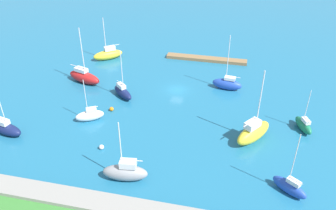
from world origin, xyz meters
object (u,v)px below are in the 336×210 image
sailboat_navy_west_end (6,128)px  mooring_buoy_white (101,147)px  mooring_buoy_orange (112,109)px  sailboat_yellow_inner_mooring (253,132)px  sailboat_blue_lone_north (227,84)px  sailboat_yellow_east_end (108,54)px  sailboat_white_near_pier (90,115)px  sailboat_green_center_basin (303,125)px  sailboat_navy_mid_basin (123,92)px  pier_dock (206,59)px  sailboat_gray_outer_mooring (125,172)px  sailboat_red_far_north (84,77)px  sailboat_blue_along_channel (290,187)px

sailboat_navy_west_end → mooring_buoy_white: (-17.36, 0.32, -0.74)m
mooring_buoy_orange → sailboat_navy_west_end: bearing=35.7°
sailboat_yellow_inner_mooring → mooring_buoy_orange: size_ratio=15.97×
mooring_buoy_white → sailboat_blue_lone_north: bearing=-127.0°
sailboat_yellow_east_end → sailboat_yellow_inner_mooring: bearing=107.1°
sailboat_yellow_east_end → sailboat_white_near_pier: 26.26m
sailboat_yellow_east_end → sailboat_green_center_basin: (-43.68, 20.10, -0.27)m
sailboat_navy_mid_basin → sailboat_green_center_basin: bearing=34.6°
pier_dock → sailboat_yellow_east_end: sailboat_yellow_east_end is taller
mooring_buoy_white → mooring_buoy_orange: same height
mooring_buoy_white → sailboat_gray_outer_mooring: bearing=137.0°
sailboat_navy_mid_basin → sailboat_red_far_north: (9.99, -3.81, 0.33)m
sailboat_green_center_basin → sailboat_gray_outer_mooring: 32.05m
sailboat_white_near_pier → mooring_buoy_orange: bearing=-155.1°
sailboat_gray_outer_mooring → sailboat_yellow_east_end: bearing=-73.1°
sailboat_green_center_basin → sailboat_navy_west_end: size_ratio=0.66×
sailboat_blue_along_channel → sailboat_navy_west_end: 46.44m
sailboat_blue_along_channel → mooring_buoy_white: size_ratio=12.39×
sailboat_green_center_basin → sailboat_navy_west_end: sailboat_navy_west_end is taller
sailboat_white_near_pier → sailboat_navy_west_end: (12.27, 6.96, 0.07)m
sailboat_yellow_east_end → sailboat_navy_mid_basin: sailboat_yellow_east_end is taller
mooring_buoy_white → mooring_buoy_orange: (2.41, -11.05, 0.00)m
sailboat_blue_lone_north → sailboat_blue_along_channel: bearing=118.2°
pier_dock → sailboat_navy_west_end: bearing=51.3°
sailboat_yellow_east_end → mooring_buoy_white: (-11.34, 32.77, -0.90)m
sailboat_gray_outer_mooring → sailboat_navy_west_end: 24.13m
sailboat_navy_mid_basin → sailboat_navy_west_end: (15.35, 16.18, 0.04)m
sailboat_yellow_inner_mooring → pier_dock: bearing=57.2°
sailboat_white_near_pier → sailboat_blue_lone_north: bearing=-173.8°
sailboat_yellow_east_end → sailboat_red_far_north: size_ratio=0.84×
sailboat_navy_west_end → mooring_buoy_orange: 18.42m
sailboat_navy_mid_basin → sailboat_white_near_pier: sailboat_navy_mid_basin is taller
sailboat_blue_along_channel → sailboat_blue_lone_north: sailboat_blue_lone_north is taller
sailboat_red_far_north → sailboat_navy_west_end: 20.70m
sailboat_blue_along_channel → sailboat_red_far_north: 47.19m
sailboat_yellow_east_end → sailboat_white_near_pier: bearing=66.3°
sailboat_yellow_east_end → pier_dock: bearing=153.5°
sailboat_green_center_basin → sailboat_blue_lone_north: (14.10, -11.54, 0.24)m
pier_dock → sailboat_green_center_basin: 31.82m
pier_dock → sailboat_green_center_basin: sailboat_green_center_basin is taller
sailboat_navy_mid_basin → mooring_buoy_white: size_ratio=12.65×
sailboat_red_far_north → mooring_buoy_orange: (-9.59, 9.25, -1.03)m
sailboat_blue_along_channel → sailboat_yellow_east_end: bearing=-6.2°
sailboat_blue_lone_north → mooring_buoy_orange: (20.66, 13.16, -0.87)m
sailboat_yellow_east_end → sailboat_blue_lone_north: (-29.58, 8.56, -0.03)m
sailboat_blue_along_channel → sailboat_navy_mid_basin: bearing=3.1°
sailboat_blue_along_channel → mooring_buoy_orange: sailboat_blue_along_channel is taller
sailboat_yellow_east_end → sailboat_blue_lone_north: bearing=126.4°
sailboat_yellow_east_end → sailboat_blue_along_channel: size_ratio=1.05×
sailboat_green_center_basin → sailboat_red_far_north: 45.00m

